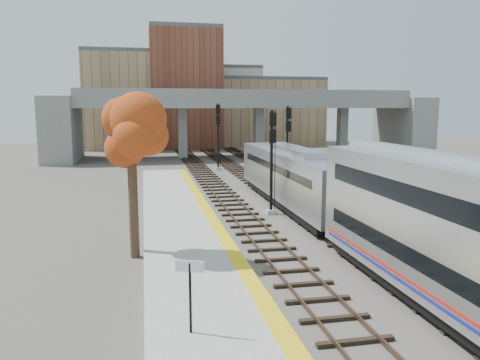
{
  "coord_description": "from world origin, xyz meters",
  "views": [
    {
      "loc": [
        -9.32,
        -21.19,
        7.13
      ],
      "look_at": [
        -3.36,
        7.86,
        2.5
      ],
      "focal_mm": 35.0,
      "sensor_mm": 36.0,
      "label": 1
    }
  ],
  "objects": [
    {
      "name": "ground",
      "position": [
        0.0,
        0.0,
        0.0
      ],
      "size": [
        160.0,
        160.0,
        0.0
      ],
      "primitive_type": "plane",
      "color": "#47423D",
      "rests_on": "ground"
    },
    {
      "name": "platform",
      "position": [
        -7.25,
        0.0,
        0.17
      ],
      "size": [
        4.5,
        60.0,
        0.35
      ],
      "primitive_type": "cube",
      "color": "#9E9E99",
      "rests_on": "ground"
    },
    {
      "name": "yellow_strip",
      "position": [
        -5.35,
        0.0,
        0.35
      ],
      "size": [
        0.7,
        60.0,
        0.01
      ],
      "primitive_type": "cube",
      "color": "yellow",
      "rests_on": "platform"
    },
    {
      "name": "tracks",
      "position": [
        0.93,
        12.5,
        0.08
      ],
      "size": [
        10.7,
        95.0,
        0.25
      ],
      "color": "black",
      "rests_on": "ground"
    },
    {
      "name": "overpass",
      "position": [
        4.92,
        45.0,
        5.81
      ],
      "size": [
        54.0,
        12.0,
        9.5
      ],
      "color": "slate",
      "rests_on": "ground"
    },
    {
      "name": "buildings_far",
      "position": [
        1.26,
        66.57,
        7.88
      ],
      "size": [
        43.0,
        21.0,
        20.6
      ],
      "color": "tan",
      "rests_on": "ground"
    },
    {
      "name": "parking_lot",
      "position": [
        14.0,
        28.0,
        0.02
      ],
      "size": [
        14.0,
        18.0,
        0.04
      ],
      "primitive_type": "cube",
      "color": "black",
      "rests_on": "ground"
    },
    {
      "name": "locomotive",
      "position": [
        1.0,
        10.48,
        2.28
      ],
      "size": [
        3.02,
        19.05,
        4.1
      ],
      "color": "#A8AAB2",
      "rests_on": "ground"
    },
    {
      "name": "signal_mast_near",
      "position": [
        -1.1,
        8.44,
        3.42
      ],
      "size": [
        0.6,
        0.64,
        6.93
      ],
      "color": "#9E9E99",
      "rests_on": "ground"
    },
    {
      "name": "signal_mast_mid",
      "position": [
        3.0,
        18.12,
        3.62
      ],
      "size": [
        0.6,
        0.64,
        7.22
      ],
      "color": "#9E9E99",
      "rests_on": "ground"
    },
    {
      "name": "signal_mast_far",
      "position": [
        -1.1,
        31.31,
        3.83
      ],
      "size": [
        0.6,
        0.64,
        7.54
      ],
      "color": "#9E9E99",
      "rests_on": "ground"
    },
    {
      "name": "station_sign",
      "position": [
        -8.1,
        -7.83,
        1.98
      ],
      "size": [
        0.85,
        0.39,
        2.27
      ],
      "rotation": [
        0.0,
        0.0,
        -0.39
      ],
      "color": "black",
      "rests_on": "platform"
    },
    {
      "name": "tree",
      "position": [
        -9.91,
        1.0,
        5.84
      ],
      "size": [
        3.6,
        3.6,
        7.87
      ],
      "color": "#382619",
      "rests_on": "ground"
    },
    {
      "name": "car_a",
      "position": [
        9.08,
        23.0,
        0.71
      ],
      "size": [
        1.67,
        3.96,
        1.34
      ],
      "primitive_type": "imported",
      "rotation": [
        0.0,
        0.0,
        -0.02
      ],
      "color": "#99999E",
      "rests_on": "parking_lot"
    },
    {
      "name": "car_b",
      "position": [
        13.11,
        26.76,
        0.7
      ],
      "size": [
        1.76,
        4.12,
        1.32
      ],
      "primitive_type": "imported",
      "rotation": [
        0.0,
        0.0,
        -0.09
      ],
      "color": "#99999E",
      "rests_on": "parking_lot"
    },
    {
      "name": "car_c",
      "position": [
        16.47,
        33.43,
        0.69
      ],
      "size": [
        2.16,
        4.63,
        1.31
      ],
      "primitive_type": "imported",
      "rotation": [
        0.0,
        0.0,
        0.07
      ],
      "color": "#99999E",
      "rests_on": "parking_lot"
    }
  ]
}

